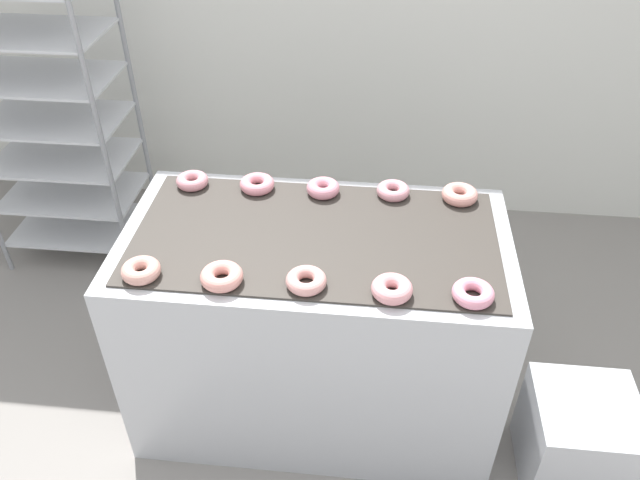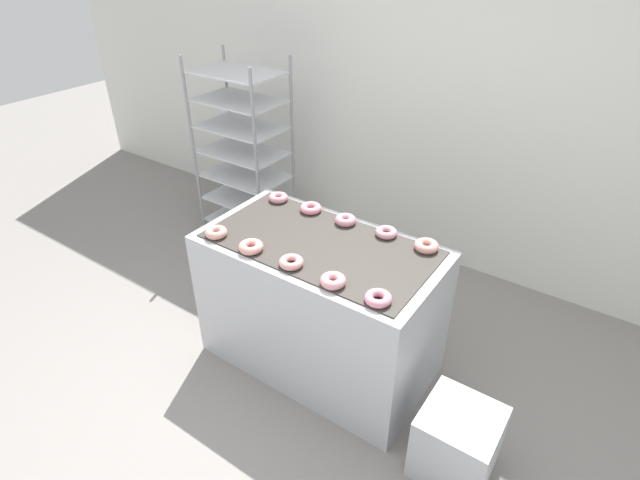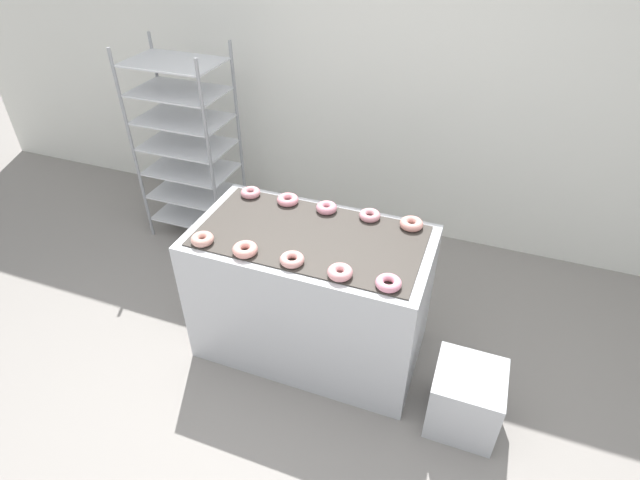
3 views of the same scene
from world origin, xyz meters
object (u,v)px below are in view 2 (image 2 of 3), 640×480
object	(u,v)px
donut_near_center	(291,262)
donut_far_right	(386,232)
fryer_machine	(320,305)
donut_near_leftmost	(216,232)
donut_far_center	(346,220)
donut_far_rightmost	(426,246)
donut_near_rightmost	(378,298)
donut_far_left	(311,208)
baking_rack_cart	(243,152)
glaze_bin	(457,442)
donut_far_leftmost	(278,198)
donut_near_right	(333,281)
donut_near_left	(251,247)

from	to	relation	value
donut_near_center	donut_far_right	size ratio (longest dim) A/B	1.04
fryer_machine	donut_near_leftmost	world-z (taller)	donut_near_leftmost
donut_far_center	donut_far_right	distance (m)	0.26
donut_far_rightmost	fryer_machine	bearing A→B (deg)	-151.72
donut_near_center	donut_near_rightmost	bearing A→B (deg)	-0.52
donut_near_leftmost	donut_far_left	distance (m)	0.59
donut_far_right	donut_far_rightmost	size ratio (longest dim) A/B	0.93
donut_far_center	donut_far_left	bearing A→B (deg)	179.08
baking_rack_cart	donut_near_center	bearing A→B (deg)	-39.99
glaze_bin	donut_near_leftmost	bearing A→B (deg)	-179.15
donut_near_leftmost	donut_near_center	size ratio (longest dim) A/B	0.98
donut_near_rightmost	donut_far_right	world-z (taller)	same
fryer_machine	donut_far_leftmost	xyz separation A→B (m)	(-0.50, 0.26, 0.45)
glaze_bin	donut_far_left	xyz separation A→B (m)	(-1.22, 0.51, 0.69)
glaze_bin	donut_near_center	size ratio (longest dim) A/B	3.07
donut_near_rightmost	donut_far_right	xyz separation A→B (m)	(-0.24, 0.53, 0.00)
donut_near_leftmost	donut_near_right	distance (m)	0.78
glaze_bin	donut_far_center	bearing A→B (deg)	152.74
fryer_machine	donut_near_center	size ratio (longest dim) A/B	10.60
fryer_machine	donut_far_right	size ratio (longest dim) A/B	11.00
baking_rack_cart	donut_near_left	distance (m)	1.60
glaze_bin	donut_near_left	size ratio (longest dim) A/B	2.92
donut_near_rightmost	donut_far_center	bearing A→B (deg)	133.81
donut_far_right	donut_far_rightmost	bearing A→B (deg)	-1.07
donut_far_center	donut_far_rightmost	bearing A→B (deg)	1.06
fryer_machine	donut_far_center	xyz separation A→B (m)	(0.00, 0.26, 0.45)
donut_near_rightmost	donut_far_leftmost	bearing A→B (deg)	152.38
donut_near_right	donut_near_rightmost	distance (m)	0.24
donut_near_right	donut_far_rightmost	xyz separation A→B (m)	(0.24, 0.54, -0.00)
donut_near_rightmost	donut_far_rightmost	bearing A→B (deg)	90.19
fryer_machine	donut_far_left	distance (m)	0.58
glaze_bin	donut_far_leftmost	xyz separation A→B (m)	(-1.47, 0.50, 0.69)
donut_near_left	donut_near_rightmost	size ratio (longest dim) A/B	1.04
baking_rack_cart	glaze_bin	world-z (taller)	baking_rack_cart
donut_near_center	donut_near_rightmost	size ratio (longest dim) A/B	0.99
donut_near_leftmost	donut_near_left	distance (m)	0.26
baking_rack_cart	donut_far_center	bearing A→B (deg)	-24.64
donut_near_leftmost	donut_near_rightmost	bearing A→B (deg)	0.19
donut_near_center	donut_near_right	bearing A→B (deg)	-2.86
donut_near_left	donut_far_rightmost	bearing A→B (deg)	35.12
donut_near_right	donut_far_left	xyz separation A→B (m)	(-0.51, 0.53, -0.00)
donut_far_leftmost	donut_far_left	bearing A→B (deg)	0.48
donut_near_leftmost	donut_near_left	world-z (taller)	same
donut_near_center	donut_far_left	world-z (taller)	donut_far_left
baking_rack_cart	donut_far_right	world-z (taller)	baking_rack_cart
donut_near_leftmost	donut_far_right	xyz separation A→B (m)	(0.77, 0.54, -0.00)
donut_far_leftmost	donut_far_rightmost	distance (m)	1.00
fryer_machine	donut_far_right	world-z (taller)	donut_far_right
baking_rack_cart	donut_near_leftmost	bearing A→B (deg)	-53.68
baking_rack_cart	donut_near_center	distance (m)	1.78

